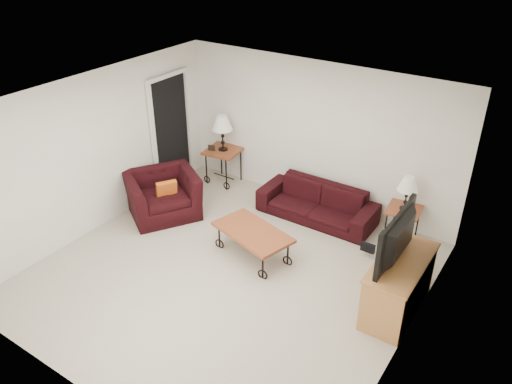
# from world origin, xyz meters

# --- Properties ---
(ground) EXTENTS (5.00, 5.00, 0.00)m
(ground) POSITION_xyz_m (0.00, 0.00, 0.00)
(ground) COLOR beige
(ground) RESTS_ON ground
(wall_back) EXTENTS (5.00, 0.02, 2.50)m
(wall_back) POSITION_xyz_m (0.00, 2.50, 1.25)
(wall_back) COLOR white
(wall_back) RESTS_ON ground
(wall_front) EXTENTS (5.00, 0.02, 2.50)m
(wall_front) POSITION_xyz_m (0.00, -2.50, 1.25)
(wall_front) COLOR white
(wall_front) RESTS_ON ground
(wall_left) EXTENTS (0.02, 5.00, 2.50)m
(wall_left) POSITION_xyz_m (-2.50, 0.00, 1.25)
(wall_left) COLOR white
(wall_left) RESTS_ON ground
(wall_right) EXTENTS (0.02, 5.00, 2.50)m
(wall_right) POSITION_xyz_m (2.50, 0.00, 1.25)
(wall_right) COLOR white
(wall_right) RESTS_ON ground
(ceiling) EXTENTS (5.00, 5.00, 0.00)m
(ceiling) POSITION_xyz_m (0.00, 0.00, 2.50)
(ceiling) COLOR white
(ceiling) RESTS_ON wall_back
(doorway) EXTENTS (0.08, 0.94, 2.04)m
(doorway) POSITION_xyz_m (-2.47, 1.65, 1.02)
(doorway) COLOR black
(doorway) RESTS_ON ground
(sofa) EXTENTS (1.96, 0.76, 0.57)m
(sofa) POSITION_xyz_m (0.34, 2.02, 0.29)
(sofa) COLOR black
(sofa) RESTS_ON ground
(side_table_left) EXTENTS (0.68, 0.68, 0.66)m
(side_table_left) POSITION_xyz_m (-1.73, 2.20, 0.33)
(side_table_left) COLOR #9B4C27
(side_table_left) RESTS_ON ground
(side_table_right) EXTENTS (0.54, 0.54, 0.54)m
(side_table_right) POSITION_xyz_m (1.72, 2.20, 0.27)
(side_table_right) COLOR #9B4C27
(side_table_right) RESTS_ON ground
(lamp_left) EXTENTS (0.42, 0.42, 0.66)m
(lamp_left) POSITION_xyz_m (-1.73, 2.20, 0.99)
(lamp_left) COLOR black
(lamp_left) RESTS_ON side_table_left
(lamp_right) EXTENTS (0.33, 0.33, 0.54)m
(lamp_right) POSITION_xyz_m (1.72, 2.20, 0.82)
(lamp_right) COLOR black
(lamp_right) RESTS_ON side_table_right
(photo_frame_left) EXTENTS (0.13, 0.06, 0.11)m
(photo_frame_left) POSITION_xyz_m (-1.88, 2.05, 0.72)
(photo_frame_left) COLOR black
(photo_frame_left) RESTS_ON side_table_left
(photo_frame_right) EXTENTS (0.11, 0.03, 0.09)m
(photo_frame_right) POSITION_xyz_m (1.87, 2.05, 0.59)
(photo_frame_right) COLOR black
(photo_frame_right) RESTS_ON side_table_right
(coffee_table) EXTENTS (1.31, 0.93, 0.44)m
(coffee_table) POSITION_xyz_m (0.05, 0.54, 0.22)
(coffee_table) COLOR #9B4C27
(coffee_table) RESTS_ON ground
(armchair) EXTENTS (1.44, 1.48, 0.74)m
(armchair) POSITION_xyz_m (-1.88, 0.70, 0.37)
(armchair) COLOR black
(armchair) RESTS_ON ground
(throw_pillow) EXTENTS (0.25, 0.33, 0.33)m
(throw_pillow) POSITION_xyz_m (-1.72, 0.65, 0.52)
(throw_pillow) COLOR orange
(throw_pillow) RESTS_ON armchair
(tv_stand) EXTENTS (0.53, 1.26, 0.76)m
(tv_stand) POSITION_xyz_m (2.23, 0.61, 0.38)
(tv_stand) COLOR #C47749
(tv_stand) RESTS_ON ground
(television) EXTENTS (0.15, 1.13, 0.65)m
(television) POSITION_xyz_m (2.21, 0.61, 1.08)
(television) COLOR black
(television) RESTS_ON tv_stand
(backpack) EXTENTS (0.37, 0.30, 0.43)m
(backpack) POSITION_xyz_m (1.49, 1.56, 0.21)
(backpack) COLOR black
(backpack) RESTS_ON ground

